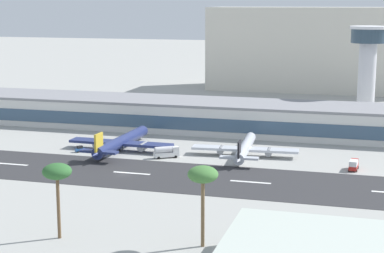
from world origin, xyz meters
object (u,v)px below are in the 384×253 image
(service_box_truck_0, at_px, (354,165))
(palm_tree_0, at_px, (203,177))
(terminal_building, at_px, (206,115))
(control_tower, at_px, (368,61))
(airliner_gold_tail_gate_0, at_px, (120,143))
(palm_tree_2, at_px, (57,173))
(service_fuel_truck_2, at_px, (166,152))
(distant_hotel_block, at_px, (318,49))
(airliner_black_tail_gate_1, at_px, (245,149))
(service_baggage_tug_1, at_px, (80,149))

(service_box_truck_0, relative_size, palm_tree_0, 0.35)
(terminal_building, height_order, service_box_truck_0, terminal_building)
(control_tower, distance_m, airliner_gold_tail_gate_0, 115.60)
(palm_tree_2, bearing_deg, control_tower, 68.84)
(terminal_building, bearing_deg, service_fuel_truck_2, -90.71)
(distant_hotel_block, bearing_deg, airliner_black_tail_gate_1, -92.64)
(airliner_gold_tail_gate_0, bearing_deg, terminal_building, -21.72)
(airliner_gold_tail_gate_0, bearing_deg, control_tower, -44.83)
(control_tower, xyz_separation_m, distant_hotel_block, (-29.78, 104.73, -2.46))
(control_tower, relative_size, palm_tree_2, 2.45)
(terminal_building, relative_size, service_baggage_tug_1, 61.01)
(control_tower, bearing_deg, airliner_gold_tail_gate_0, -136.39)
(terminal_building, relative_size, service_fuel_truck_2, 24.81)
(distant_hotel_block, height_order, airliner_gold_tail_gate_0, distant_hotel_block)
(terminal_building, xyz_separation_m, palm_tree_0, (31.79, -125.07, 9.39))
(airliner_black_tail_gate_1, height_order, palm_tree_0, palm_tree_0)
(airliner_gold_tail_gate_0, height_order, service_baggage_tug_1, airliner_gold_tail_gate_0)
(service_baggage_tug_1, bearing_deg, service_box_truck_0, 130.98)
(airliner_gold_tail_gate_0, bearing_deg, service_box_truck_0, -91.84)
(palm_tree_2, bearing_deg, service_fuel_truck_2, 90.37)
(airliner_black_tail_gate_1, relative_size, palm_tree_2, 2.40)
(palm_tree_0, bearing_deg, service_baggage_tug_1, 130.69)
(distant_hotel_block, height_order, service_box_truck_0, distant_hotel_block)
(terminal_building, bearing_deg, airliner_gold_tail_gate_0, -113.28)
(distant_hotel_block, bearing_deg, terminal_building, -103.36)
(service_fuel_truck_2, bearing_deg, terminal_building, 55.90)
(airliner_gold_tail_gate_0, relative_size, service_baggage_tug_1, 13.28)
(service_fuel_truck_2, bearing_deg, airliner_gold_tail_gate_0, 131.35)
(terminal_building, bearing_deg, palm_tree_2, -90.05)
(service_baggage_tug_1, bearing_deg, palm_tree_2, 63.18)
(airliner_black_tail_gate_1, distance_m, palm_tree_0, 84.83)
(terminal_building, xyz_separation_m, distant_hotel_block, (32.65, 137.48, 18.32))
(service_baggage_tug_1, bearing_deg, service_fuel_truck_2, 130.66)
(control_tower, relative_size, airliner_gold_tail_gate_0, 0.91)
(service_box_truck_0, height_order, palm_tree_0, palm_tree_0)
(airliner_gold_tail_gate_0, relative_size, palm_tree_0, 2.59)
(airliner_gold_tail_gate_0, height_order, palm_tree_2, palm_tree_2)
(service_box_truck_0, relative_size, palm_tree_2, 0.36)
(service_fuel_truck_2, bearing_deg, control_tower, 19.45)
(terminal_building, xyz_separation_m, airliner_gold_tail_gate_0, (-19.48, -45.28, -3.01))
(distant_hotel_block, relative_size, service_box_truck_0, 20.65)
(airliner_black_tail_gate_1, relative_size, service_box_truck_0, 6.62)
(airliner_gold_tail_gate_0, relative_size, palm_tree_2, 2.70)
(distant_hotel_block, distance_m, palm_tree_0, 262.70)
(control_tower, bearing_deg, service_fuel_truck_2, -127.17)
(control_tower, bearing_deg, palm_tree_2, -111.16)
(airliner_black_tail_gate_1, bearing_deg, service_baggage_tug_1, 94.34)
(airliner_black_tail_gate_1, xyz_separation_m, service_box_truck_0, (36.29, -8.52, -0.93))
(service_box_truck_0, xyz_separation_m, service_fuel_truck_2, (-61.32, -0.38, 0.24))
(service_box_truck_0, bearing_deg, palm_tree_2, 146.90)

